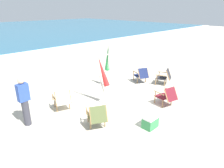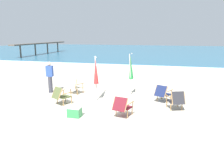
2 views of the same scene
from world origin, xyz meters
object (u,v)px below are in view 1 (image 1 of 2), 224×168
Objects in this scene: umbrella_furled_red at (102,72)px; umbrella_furled_green at (108,59)px; beach_chair_front_left at (141,74)px; beach_chair_mid_center at (167,96)px; person_near_chairs at (24,101)px; beach_chair_back_left at (97,115)px; beach_chair_front_right at (62,99)px; beach_chair_far_center at (165,76)px; cooler_box at (150,122)px.

umbrella_furled_red is 0.96× the size of umbrella_furled_green.
beach_chair_front_left is 3.18m from umbrella_furled_red.
beach_chair_mid_center is 5.06m from person_near_chairs.
umbrella_furled_red is (1.24, 1.09, 0.91)m from beach_chair_back_left.
beach_chair_back_left is 1.78m from beach_chair_front_right.
beach_chair_mid_center is 0.94× the size of beach_chair_front_left.
beach_chair_back_left is 2.32m from person_near_chairs.
umbrella_furled_red is at bearing -139.95° from umbrella_furled_green.
beach_chair_mid_center is 1.07× the size of beach_chair_front_right.
beach_chair_front_left is 0.44× the size of umbrella_furled_green.
umbrella_furled_red reaches higher than beach_chair_far_center.
beach_chair_front_right is 0.40× the size of umbrella_furled_red.
beach_chair_mid_center is at bearing -39.84° from beach_chair_front_right.
person_near_chairs is at bearing 169.20° from beach_chair_far_center.
person_near_chairs is (-6.33, 1.21, 0.41)m from beach_chair_far_center.
cooler_box is (-1.49, -3.48, -1.18)m from umbrella_furled_green.
umbrella_furled_green is at bearing 154.30° from beach_chair_front_left.
beach_chair_back_left reaches higher than beach_chair_front_left.
beach_chair_back_left is 0.43× the size of umbrella_furled_green.
beach_chair_far_center is 3.74m from umbrella_furled_red.
person_near_chairs is 3.33× the size of cooler_box.
beach_chair_mid_center is 0.54× the size of person_near_chairs.
umbrella_furled_green reaches higher than beach_chair_back_left.
beach_chair_front_left is at bearing 19.46° from beach_chair_back_left.
beach_chair_front_left is (1.38, 2.26, 0.00)m from beach_chair_mid_center.
person_near_chairs is at bearing 150.55° from beach_chair_mid_center.
cooler_box is at bearing -154.88° from beach_chair_far_center.
beach_chair_front_right is 1.68× the size of cooler_box.
cooler_box is (2.67, -2.92, -0.64)m from person_near_chairs.
beach_chair_front_right is 3.26m from cooler_box.
person_near_chairs is (-4.16, -0.56, -0.55)m from umbrella_furled_green.
beach_chair_front_left is at bearing -3.51° from beach_chair_front_right.
person_near_chairs reaches higher than beach_chair_front_left.
beach_chair_far_center is 4.05m from cooler_box.
beach_chair_back_left is 1.06× the size of beach_chair_far_center.
beach_chair_mid_center is 0.43× the size of umbrella_furled_red.
beach_chair_front_right is at bearing 176.49° from beach_chair_front_left.
beach_chair_front_left is 0.57× the size of person_near_chairs.
beach_chair_far_center is at bearing 33.17° from beach_chair_mid_center.
beach_chair_far_center is 2.95m from umbrella_furled_green.
beach_chair_mid_center is 2.63m from umbrella_furled_red.
beach_chair_far_center is at bearing -10.80° from person_near_chairs.
beach_chair_front_left is at bearing -25.70° from umbrella_furled_green.
umbrella_furled_green reaches higher than person_near_chairs.
beach_chair_mid_center is 3.19m from umbrella_furled_green.
cooler_box is at bearing -91.86° from umbrella_furled_red.
beach_chair_front_left is at bearing 119.63° from beach_chair_far_center.
person_near_chairs is at bearing 177.85° from beach_chair_front_left.
cooler_box is at bearing -138.81° from beach_chair_front_left.
cooler_box is at bearing -45.72° from beach_chair_back_left.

